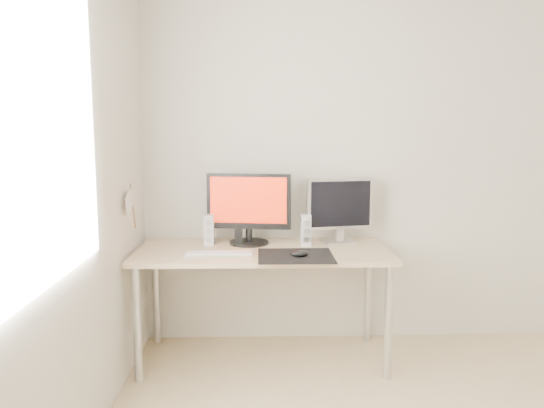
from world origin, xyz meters
name	(u,v)px	position (x,y,z in m)	size (l,w,h in m)	color
wall_back	(396,163)	(0.00, 1.75, 1.25)	(3.50, 3.50, 0.00)	silver
wall_left	(37,195)	(-1.75, 0.00, 1.25)	(3.50, 3.50, 0.00)	silver
window_pane	(36,125)	(-1.74, 0.00, 1.50)	(1.30, 1.30, 0.00)	white
mousepad	(296,256)	(-0.74, 1.19, 0.73)	(0.45, 0.40, 0.00)	black
mouse	(299,254)	(-0.72, 1.16, 0.75)	(0.11, 0.06, 0.04)	black
desk	(263,261)	(-0.93, 1.38, 0.65)	(1.60, 0.70, 0.73)	#D1B587
main_monitor	(249,206)	(-1.02, 1.53, 0.98)	(0.55, 0.29, 0.47)	black
second_monitor	(340,207)	(-0.42, 1.56, 0.97)	(0.45, 0.20, 0.43)	silver
speaker_left	(209,230)	(-1.28, 1.51, 0.83)	(0.06, 0.08, 0.20)	white
speaker_right	(306,230)	(-0.65, 1.49, 0.83)	(0.06, 0.08, 0.20)	silver
keyboard	(219,254)	(-1.20, 1.24, 0.74)	(0.42, 0.12, 0.02)	#BABABC
phone_dock	(239,241)	(-1.09, 1.48, 0.77)	(0.06, 0.06, 0.12)	black
pennant	(130,203)	(-1.72, 1.24, 1.05)	(0.01, 0.23, 0.29)	#A57F54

